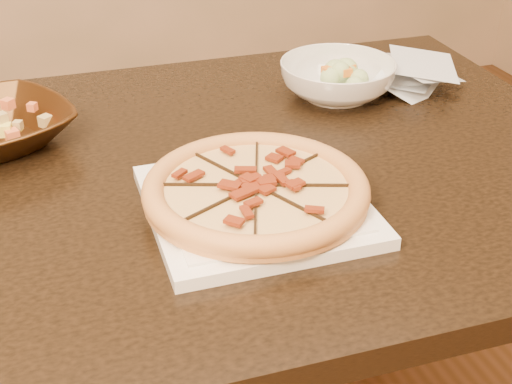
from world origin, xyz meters
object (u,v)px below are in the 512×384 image
dining_table (173,228)px  pizza (256,189)px  plate (256,204)px  salad_bowl (337,79)px

dining_table → pizza: pizza is taller
dining_table → plate: size_ratio=4.77×
salad_bowl → pizza: bearing=-129.9°
salad_bowl → plate: bearing=-129.9°
dining_table → pizza: bearing=-61.0°
dining_table → salad_bowl: 0.42m
plate → salad_bowl: 0.42m
plate → dining_table: bearing=119.0°
dining_table → pizza: size_ratio=4.61×
plate → salad_bowl: (0.27, 0.32, 0.02)m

